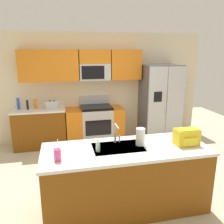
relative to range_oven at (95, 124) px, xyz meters
The scene contains 15 objects.
ground_plane 1.87m from the range_oven, 83.65° to the right, with size 9.00×9.00×0.00m, color beige.
kitchen_wall_unit 1.07m from the range_oven, 78.33° to the left, with size 5.20×0.43×2.60m.
back_counter 1.28m from the range_oven, behind, with size 1.18×0.63×0.90m.
range_oven is the anchor object (origin of this frame).
refrigerator 1.71m from the range_oven, ahead, with size 0.90×0.76×1.85m.
island_counter 2.53m from the range_oven, 88.76° to the right, with size 2.23×0.86×0.90m.
toaster 1.12m from the range_oven, behind, with size 0.28×0.16×0.18m.
pepper_mill 1.61m from the range_oven, behind, with size 0.05×0.05×0.21m, color black.
bottle_orange 1.45m from the range_oven, behind, with size 0.07×0.07×0.23m, color orange.
bottle_blue 1.81m from the range_oven, behind, with size 0.07×0.07×0.26m, color blue.
sink_faucet 2.42m from the range_oven, 90.94° to the right, with size 0.08×0.21×0.28m.
drink_cup_pink 2.89m from the range_oven, 107.08° to the right, with size 0.08×0.08×0.27m.
soap_dispenser 2.63m from the range_oven, 97.36° to the right, with size 0.06×0.06×0.17m.
paper_towel_roll 2.56m from the range_oven, 83.78° to the right, with size 0.12×0.12×0.24m, color white.
backpack 2.82m from the range_oven, 71.04° to the right, with size 0.32×0.22×0.23m.
Camera 1 is at (-0.95, -3.46, 2.14)m, focal length 36.65 mm.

